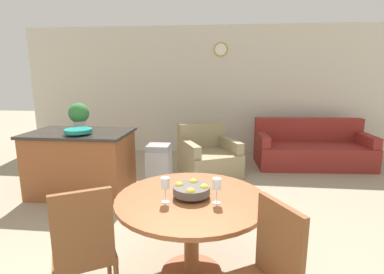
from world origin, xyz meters
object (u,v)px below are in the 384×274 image
object	(u,v)px
dining_table	(191,216)
potted_plant	(79,115)
teal_bowl	(78,131)
armchair	(208,157)
couch	(312,150)
trash_bin	(159,169)
dining_chair_near_left	(84,246)
kitchen_island	(81,163)
wine_glass_right	(217,185)
fruit_bowl	(192,190)
wine_glass_left	(165,184)

from	to	relation	value
dining_table	potted_plant	xyz separation A→B (m)	(-1.88, 1.90, 0.56)
teal_bowl	armchair	world-z (taller)	teal_bowl
couch	armchair	size ratio (longest dim) A/B	1.72
teal_bowl	trash_bin	bearing A→B (deg)	18.70
dining_chair_near_left	armchair	xyz separation A→B (m)	(0.69, 3.27, -0.25)
kitchen_island	couch	world-z (taller)	kitchen_island
kitchen_island	couch	xyz separation A→B (m)	(3.70, 1.77, -0.17)
teal_bowl	couch	distance (m)	4.16
wine_glass_right	trash_bin	size ratio (longest dim) A/B	0.29
dining_table	trash_bin	bearing A→B (deg)	110.36
dining_chair_near_left	fruit_bowl	size ratio (longest dim) A/B	3.25
wine_glass_left	armchair	world-z (taller)	wine_glass_left
dining_chair_near_left	teal_bowl	distance (m)	2.26
dining_chair_near_left	trash_bin	bearing A→B (deg)	59.48
dining_table	wine_glass_right	xyz separation A→B (m)	(0.21, -0.09, 0.31)
fruit_bowl	trash_bin	bearing A→B (deg)	110.38
wine_glass_right	couch	xyz separation A→B (m)	(1.71, 3.53, -0.58)
dining_chair_near_left	teal_bowl	bearing A→B (deg)	86.73
potted_plant	trash_bin	size ratio (longest dim) A/B	0.53
teal_bowl	potted_plant	bearing A→B (deg)	113.90
wine_glass_right	teal_bowl	world-z (taller)	teal_bowl
trash_bin	potted_plant	bearing A→B (deg)	176.87
dining_chair_near_left	kitchen_island	distance (m)	2.42
kitchen_island	fruit_bowl	bearing A→B (deg)	-43.07
wine_glass_left	couch	xyz separation A→B (m)	(2.11, 3.55, -0.58)
wine_glass_left	wine_glass_right	world-z (taller)	same
dining_table	kitchen_island	bearing A→B (deg)	136.90
fruit_bowl	armchair	bearing A→B (deg)	90.26
couch	dining_chair_near_left	bearing A→B (deg)	-127.38
couch	armchair	world-z (taller)	couch
fruit_bowl	potted_plant	distance (m)	2.69
fruit_bowl	potted_plant	xyz separation A→B (m)	(-1.88, 1.89, 0.33)
teal_bowl	trash_bin	size ratio (longest dim) A/B	0.51
fruit_bowl	teal_bowl	world-z (taller)	teal_bowl
fruit_bowl	teal_bowl	bearing A→B (deg)	138.84
trash_bin	armchair	world-z (taller)	armchair
fruit_bowl	dining_table	bearing A→B (deg)	-136.54
trash_bin	couch	size ratio (longest dim) A/B	0.34
potted_plant	trash_bin	bearing A→B (deg)	-3.13
wine_glass_left	potted_plant	size ratio (longest dim) A/B	0.54
couch	dining_table	bearing A→B (deg)	-122.90
dining_table	wine_glass_left	size ratio (longest dim) A/B	6.10
dining_chair_near_left	wine_glass_left	world-z (taller)	dining_chair_near_left
dining_table	wine_glass_right	size ratio (longest dim) A/B	6.10
kitchen_island	couch	bearing A→B (deg)	25.51
dining_chair_near_left	wine_glass_right	distance (m)	1.05
wine_glass_left	teal_bowl	size ratio (longest dim) A/B	0.56
fruit_bowl	armchair	xyz separation A→B (m)	(-0.01, 2.77, -0.50)
kitchen_island	armchair	size ratio (longest dim) A/B	1.15
armchair	teal_bowl	bearing A→B (deg)	-168.18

